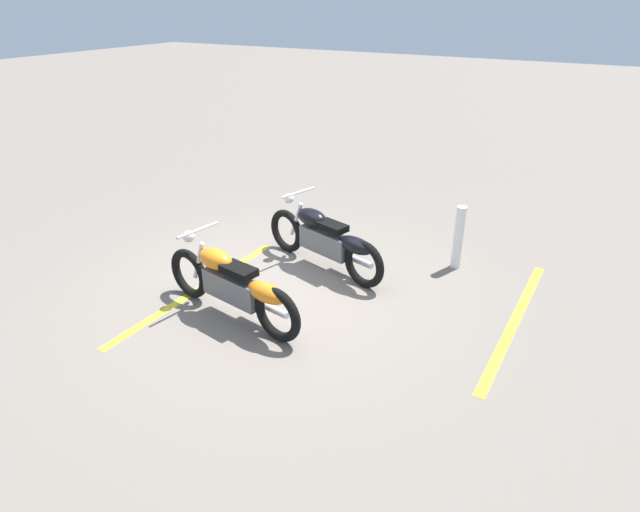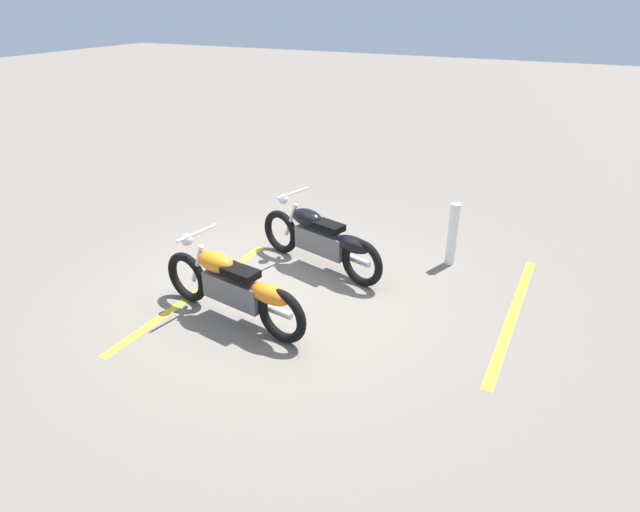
{
  "view_description": "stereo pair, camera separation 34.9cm",
  "coord_description": "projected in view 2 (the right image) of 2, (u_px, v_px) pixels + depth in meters",
  "views": [
    {
      "loc": [
        3.69,
        -5.2,
        3.58
      ],
      "look_at": [
        0.75,
        0.0,
        0.65
      ],
      "focal_mm": 30.12,
      "sensor_mm": 36.0,
      "label": 1
    },
    {
      "loc": [
        3.38,
        -5.37,
        3.58
      ],
      "look_at": [
        0.75,
        0.0,
        0.65
      ],
      "focal_mm": 30.12,
      "sensor_mm": 36.0,
      "label": 2
    }
  ],
  "objects": [
    {
      "name": "motorcycle_bright_foreground",
      "position": [
        234.0,
        287.0,
        6.33
      ],
      "size": [
        2.22,
        0.66,
        1.04
      ],
      "rotation": [
        0.0,
        0.0,
        2.97
      ],
      "color": "black",
      "rests_on": "ground"
    },
    {
      "name": "parking_stripe_mid",
      "position": [
        513.0,
        314.0,
        6.65
      ],
      "size": [
        0.17,
        3.2,
        0.01
      ],
      "primitive_type": "cube",
      "rotation": [
        0.0,
        0.0,
        1.55
      ],
      "color": "yellow",
      "rests_on": "ground"
    },
    {
      "name": "ground_plane",
      "position": [
        270.0,
        288.0,
        7.24
      ],
      "size": [
        60.0,
        60.0,
        0.0
      ],
      "primitive_type": "plane",
      "color": "slate"
    },
    {
      "name": "parking_stripe_near",
      "position": [
        196.0,
        293.0,
        7.13
      ],
      "size": [
        0.17,
        3.2,
        0.01
      ],
      "primitive_type": "cube",
      "rotation": [
        0.0,
        0.0,
        1.55
      ],
      "color": "yellow",
      "rests_on": "ground"
    },
    {
      "name": "bollard_post",
      "position": [
        452.0,
        234.0,
        7.71
      ],
      "size": [
        0.14,
        0.14,
        0.93
      ],
      "primitive_type": "cylinder",
      "color": "white",
      "rests_on": "ground"
    },
    {
      "name": "motorcycle_dark_foreground",
      "position": [
        322.0,
        239.0,
        7.56
      ],
      "size": [
        2.17,
        0.8,
        1.04
      ],
      "rotation": [
        0.0,
        0.0,
        2.86
      ],
      "color": "black",
      "rests_on": "ground"
    }
  ]
}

